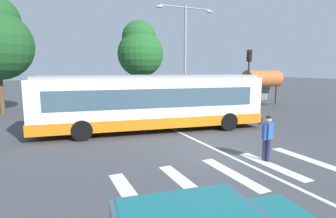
{
  "coord_description": "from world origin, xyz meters",
  "views": [
    {
      "loc": [
        -6.28,
        -9.02,
        3.43
      ],
      "look_at": [
        -0.4,
        3.88,
        1.3
      ],
      "focal_mm": 29.05,
      "sensor_mm": 36.0,
      "label": 1
    }
  ],
  "objects_px": {
    "pedestrian_crossing_street": "(268,136)",
    "background_tree_right": "(140,49)",
    "city_transit_bus": "(151,102)",
    "twin_arm_street_lamp": "(185,46)",
    "parked_car_charcoal": "(163,99)",
    "traffic_light_far_corner": "(249,71)",
    "parked_car_black": "(188,97)",
    "parked_car_silver": "(134,99)",
    "bus_stop_shelter": "(262,79)",
    "parked_car_champagne": "(102,101)"
  },
  "relations": [
    {
      "from": "parked_car_champagne",
      "to": "parked_car_black",
      "type": "height_order",
      "value": "same"
    },
    {
      "from": "parked_car_charcoal",
      "to": "traffic_light_far_corner",
      "type": "bearing_deg",
      "value": -42.4
    },
    {
      "from": "pedestrian_crossing_street",
      "to": "traffic_light_far_corner",
      "type": "relative_size",
      "value": 0.35
    },
    {
      "from": "parked_car_silver",
      "to": "twin_arm_street_lamp",
      "type": "xyz_separation_m",
      "value": [
        3.41,
        -2.81,
        4.41
      ]
    },
    {
      "from": "parked_car_black",
      "to": "twin_arm_street_lamp",
      "type": "relative_size",
      "value": 0.55
    },
    {
      "from": "parked_car_charcoal",
      "to": "background_tree_right",
      "type": "bearing_deg",
      "value": 85.03
    },
    {
      "from": "parked_car_silver",
      "to": "bus_stop_shelter",
      "type": "height_order",
      "value": "bus_stop_shelter"
    },
    {
      "from": "pedestrian_crossing_street",
      "to": "bus_stop_shelter",
      "type": "height_order",
      "value": "bus_stop_shelter"
    },
    {
      "from": "parked_car_silver",
      "to": "parked_car_black",
      "type": "height_order",
      "value": "same"
    },
    {
      "from": "parked_car_black",
      "to": "background_tree_right",
      "type": "relative_size",
      "value": 0.52
    },
    {
      "from": "parked_car_charcoal",
      "to": "parked_car_champagne",
      "type": "bearing_deg",
      "value": 176.36
    },
    {
      "from": "city_transit_bus",
      "to": "parked_car_silver",
      "type": "distance_m",
      "value": 8.74
    },
    {
      "from": "pedestrian_crossing_street",
      "to": "parked_car_silver",
      "type": "bearing_deg",
      "value": 91.51
    },
    {
      "from": "parked_car_charcoal",
      "to": "bus_stop_shelter",
      "type": "xyz_separation_m",
      "value": [
        8.8,
        -2.67,
        1.65
      ]
    },
    {
      "from": "pedestrian_crossing_street",
      "to": "parked_car_silver",
      "type": "xyz_separation_m",
      "value": [
        -0.4,
        14.99,
        -0.2
      ]
    },
    {
      "from": "parked_car_silver",
      "to": "parked_car_charcoal",
      "type": "distance_m",
      "value": 2.49
    },
    {
      "from": "pedestrian_crossing_street",
      "to": "traffic_light_far_corner",
      "type": "distance_m",
      "value": 12.36
    },
    {
      "from": "city_transit_bus",
      "to": "parked_car_silver",
      "type": "bearing_deg",
      "value": 78.69
    },
    {
      "from": "parked_car_champagne",
      "to": "background_tree_right",
      "type": "distance_m",
      "value": 10.77
    },
    {
      "from": "parked_car_black",
      "to": "traffic_light_far_corner",
      "type": "relative_size",
      "value": 0.93
    },
    {
      "from": "parked_car_champagne",
      "to": "parked_car_charcoal",
      "type": "xyz_separation_m",
      "value": [
        5.2,
        -0.33,
        0.0
      ]
    },
    {
      "from": "pedestrian_crossing_street",
      "to": "background_tree_right",
      "type": "distance_m",
      "value": 23.11
    },
    {
      "from": "twin_arm_street_lamp",
      "to": "parked_car_silver",
      "type": "bearing_deg",
      "value": 140.51
    },
    {
      "from": "traffic_light_far_corner",
      "to": "background_tree_right",
      "type": "height_order",
      "value": "background_tree_right"
    },
    {
      "from": "city_transit_bus",
      "to": "bus_stop_shelter",
      "type": "height_order",
      "value": "bus_stop_shelter"
    },
    {
      "from": "parked_car_charcoal",
      "to": "traffic_light_far_corner",
      "type": "xyz_separation_m",
      "value": [
        5.31,
        -4.85,
        2.48
      ]
    },
    {
      "from": "parked_car_black",
      "to": "traffic_light_far_corner",
      "type": "bearing_deg",
      "value": -61.93
    },
    {
      "from": "city_transit_bus",
      "to": "parked_car_champagne",
      "type": "relative_size",
      "value": 2.78
    },
    {
      "from": "city_transit_bus",
      "to": "parked_car_silver",
      "type": "height_order",
      "value": "city_transit_bus"
    },
    {
      "from": "city_transit_bus",
      "to": "traffic_light_far_corner",
      "type": "xyz_separation_m",
      "value": [
        9.46,
        3.21,
        1.66
      ]
    },
    {
      "from": "parked_car_silver",
      "to": "bus_stop_shelter",
      "type": "xyz_separation_m",
      "value": [
        11.24,
        -3.15,
        1.65
      ]
    },
    {
      "from": "parked_car_charcoal",
      "to": "background_tree_right",
      "type": "xyz_separation_m",
      "value": [
        0.69,
        7.97,
        4.79
      ]
    },
    {
      "from": "bus_stop_shelter",
      "to": "twin_arm_street_lamp",
      "type": "xyz_separation_m",
      "value": [
        -7.83,
        0.34,
        2.76
      ]
    },
    {
      "from": "parked_car_silver",
      "to": "parked_car_black",
      "type": "distance_m",
      "value": 5.12
    },
    {
      "from": "pedestrian_crossing_street",
      "to": "parked_car_silver",
      "type": "height_order",
      "value": "pedestrian_crossing_street"
    },
    {
      "from": "traffic_light_far_corner",
      "to": "twin_arm_street_lamp",
      "type": "relative_size",
      "value": 0.59
    },
    {
      "from": "pedestrian_crossing_street",
      "to": "background_tree_right",
      "type": "height_order",
      "value": "background_tree_right"
    },
    {
      "from": "pedestrian_crossing_street",
      "to": "traffic_light_far_corner",
      "type": "height_order",
      "value": "traffic_light_far_corner"
    },
    {
      "from": "city_transit_bus",
      "to": "parked_car_black",
      "type": "distance_m",
      "value": 10.67
    },
    {
      "from": "city_transit_bus",
      "to": "parked_car_champagne",
      "type": "bearing_deg",
      "value": 97.14
    },
    {
      "from": "parked_car_charcoal",
      "to": "background_tree_right",
      "type": "distance_m",
      "value": 9.32
    },
    {
      "from": "pedestrian_crossing_street",
      "to": "background_tree_right",
      "type": "relative_size",
      "value": 0.2
    },
    {
      "from": "parked_car_champagne",
      "to": "traffic_light_far_corner",
      "type": "relative_size",
      "value": 0.93
    },
    {
      "from": "pedestrian_crossing_street",
      "to": "parked_car_black",
      "type": "xyz_separation_m",
      "value": [
        4.71,
        14.63,
        -0.2
      ]
    },
    {
      "from": "pedestrian_crossing_street",
      "to": "background_tree_right",
      "type": "xyz_separation_m",
      "value": [
        2.74,
        22.48,
        4.59
      ]
    },
    {
      "from": "parked_car_black",
      "to": "bus_stop_shelter",
      "type": "distance_m",
      "value": 6.94
    },
    {
      "from": "parked_car_black",
      "to": "bus_stop_shelter",
      "type": "xyz_separation_m",
      "value": [
        6.13,
        -2.78,
        1.65
      ]
    },
    {
      "from": "city_transit_bus",
      "to": "twin_arm_street_lamp",
      "type": "bearing_deg",
      "value": 48.2
    },
    {
      "from": "parked_car_silver",
      "to": "pedestrian_crossing_street",
      "type": "bearing_deg",
      "value": -88.49
    },
    {
      "from": "parked_car_charcoal",
      "to": "traffic_light_far_corner",
      "type": "height_order",
      "value": "traffic_light_far_corner"
    }
  ]
}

